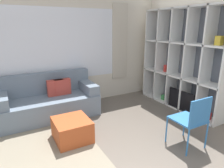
{
  "coord_description": "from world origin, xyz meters",
  "views": [
    {
      "loc": [
        -1.13,
        -1.21,
        1.87
      ],
      "look_at": [
        0.54,
        1.83,
        0.85
      ],
      "focal_mm": 32.0,
      "sensor_mm": 36.0,
      "label": 1
    }
  ],
  "objects": [
    {
      "name": "area_rug",
      "position": [
        -1.04,
        1.71,
        0.01
      ],
      "size": [
        2.1,
        2.08,
        0.01
      ],
      "primitive_type": "cube",
      "color": "gray",
      "rests_on": "ground_plane"
    },
    {
      "name": "wall_back",
      "position": [
        0.0,
        3.35,
        1.36
      ],
      "size": [
        6.32,
        0.11,
        2.7
      ],
      "color": "beige",
      "rests_on": "ground_plane"
    },
    {
      "name": "ottoman",
      "position": [
        -0.28,
        1.74,
        0.19
      ],
      "size": [
        0.57,
        0.61,
        0.37
      ],
      "color": "#B74C23",
      "rests_on": "ground_plane"
    },
    {
      "name": "wall_right",
      "position": [
        2.6,
        1.66,
        1.35
      ],
      "size": [
        0.07,
        4.52,
        2.7
      ],
      "primitive_type": "cube",
      "color": "beige",
      "rests_on": "ground_plane"
    },
    {
      "name": "couch_main",
      "position": [
        -0.4,
        2.88,
        0.33
      ],
      "size": [
        1.97,
        0.86,
        0.89
      ],
      "color": "slate",
      "rests_on": "ground_plane"
    },
    {
      "name": "folding_chair",
      "position": [
        1.27,
        0.62,
        0.52
      ],
      "size": [
        0.44,
        0.46,
        0.86
      ],
      "rotation": [
        0.0,
        0.0,
        3.14
      ],
      "color": "#3375B7",
      "rests_on": "ground_plane"
    },
    {
      "name": "shelving_unit",
      "position": [
        2.41,
        1.93,
        1.09
      ],
      "size": [
        0.37,
        2.2,
        2.25
      ],
      "color": "#515660",
      "rests_on": "ground_plane"
    }
  ]
}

